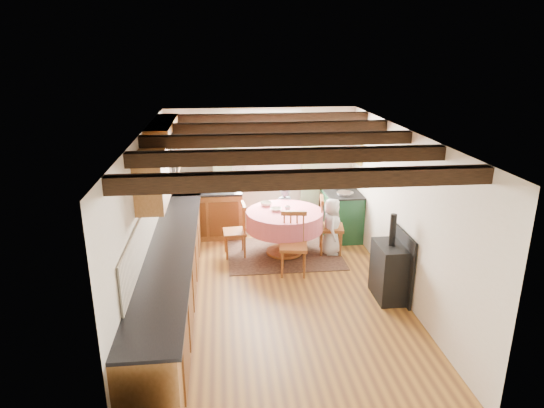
{
  "coord_description": "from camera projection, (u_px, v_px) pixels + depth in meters",
  "views": [
    {
      "loc": [
        -0.76,
        -6.2,
        3.48
      ],
      "look_at": [
        0.0,
        0.8,
        1.15
      ],
      "focal_mm": 31.5,
      "sensor_mm": 36.0,
      "label": 1
    }
  ],
  "objects": [
    {
      "name": "window_pane",
      "position": [
        266.0,
        150.0,
        9.11
      ],
      "size": [
        1.2,
        0.01,
        1.4
      ],
      "primitive_type": "cube",
      "color": "white",
      "rests_on": "wall_back"
    },
    {
      "name": "beam_c",
      "position": [
        279.0,
        140.0,
        6.3
      ],
      "size": [
        3.6,
        0.16,
        0.16
      ],
      "primitive_type": "cube",
      "color": "black",
      "rests_on": "ceiling"
    },
    {
      "name": "window_frame",
      "position": [
        266.0,
        150.0,
        9.11
      ],
      "size": [
        1.34,
        0.03,
        1.54
      ],
      "primitive_type": "cube",
      "color": "white",
      "rests_on": "wall_back"
    },
    {
      "name": "canister_tall",
      "position": [
        190.0,
        185.0,
        8.82
      ],
      "size": [
        0.15,
        0.15,
        0.26
      ],
      "primitive_type": "cylinder",
      "color": "#262628",
      "rests_on": "worktop_back"
    },
    {
      "name": "floor",
      "position": [
        278.0,
        295.0,
        7.02
      ],
      "size": [
        3.6,
        5.5,
        0.0
      ],
      "primitive_type": "cube",
      "color": "#AA742C",
      "rests_on": "ground"
    },
    {
      "name": "wall_right",
      "position": [
        403.0,
        214.0,
        6.83
      ],
      "size": [
        0.0,
        5.5,
        2.4
      ],
      "primitive_type": "cube",
      "color": "silver",
      "rests_on": "ground"
    },
    {
      "name": "dining_table",
      "position": [
        284.0,
        233.0,
        8.28
      ],
      "size": [
        1.32,
        1.32,
        0.8
      ],
      "primitive_type": null,
      "color": "#C05E75",
      "rests_on": "floor"
    },
    {
      "name": "wall_cabinet_glass",
      "position": [
        165.0,
        150.0,
        7.37
      ],
      "size": [
        0.34,
        1.8,
        0.9
      ],
      "primitive_type": "cube",
      "color": "#9F6839",
      "rests_on": "wall_left"
    },
    {
      "name": "aga_range",
      "position": [
        341.0,
        213.0,
        9.08
      ],
      "size": [
        0.64,
        1.0,
        0.92
      ],
      "primitive_type": null,
      "color": "#174025",
      "rests_on": "floor"
    },
    {
      "name": "cast_iron_stove",
      "position": [
        390.0,
        257.0,
        6.76
      ],
      "size": [
        0.38,
        0.64,
        1.28
      ],
      "primitive_type": null,
      "color": "black",
      "rests_on": "floor"
    },
    {
      "name": "wall_front",
      "position": [
        317.0,
        329.0,
        4.05
      ],
      "size": [
        3.6,
        0.0,
        2.4
      ],
      "primitive_type": "cube",
      "color": "silver",
      "rests_on": "ground"
    },
    {
      "name": "bowl_a",
      "position": [
        276.0,
        209.0,
        8.17
      ],
      "size": [
        0.24,
        0.24,
        0.05
      ],
      "primitive_type": "imported",
      "rotation": [
        0.0,
        0.0,
        4.5
      ],
      "color": "silver",
      "rests_on": "dining_table"
    },
    {
      "name": "worktop_left",
      "position": [
        172.0,
        243.0,
        6.59
      ],
      "size": [
        0.64,
        5.3,
        0.04
      ],
      "primitive_type": "cube",
      "color": "black",
      "rests_on": "base_cabinet_left"
    },
    {
      "name": "child_right",
      "position": [
        331.0,
        227.0,
        8.27
      ],
      "size": [
        0.4,
        0.54,
        1.02
      ],
      "primitive_type": "imported",
      "rotation": [
        0.0,
        0.0,
        1.4
      ],
      "color": "silver",
      "rests_on": "floor"
    },
    {
      "name": "curtain_rod",
      "position": [
        267.0,
        119.0,
        8.84
      ],
      "size": [
        2.0,
        0.03,
        0.03
      ],
      "primitive_type": "cylinder",
      "rotation": [
        0.0,
        1.57,
        0.0
      ],
      "color": "black",
      "rests_on": "wall_back"
    },
    {
      "name": "chair_left",
      "position": [
        235.0,
        230.0,
        8.21
      ],
      "size": [
        0.45,
        0.43,
        0.94
      ],
      "primitive_type": null,
      "rotation": [
        0.0,
        0.0,
        -1.5
      ],
      "color": "#9D4E27",
      "rests_on": "floor"
    },
    {
      "name": "curtain_right",
      "position": [
        310.0,
        175.0,
        9.27
      ],
      "size": [
        0.35,
        0.1,
        2.1
      ],
      "primitive_type": "cube",
      "color": "beige",
      "rests_on": "wall_back"
    },
    {
      "name": "child_far",
      "position": [
        284.0,
        212.0,
        8.98
      ],
      "size": [
        0.42,
        0.32,
        1.02
      ],
      "primitive_type": "imported",
      "rotation": [
        0.0,
        0.0,
        3.37
      ],
      "color": "slate",
      "rests_on": "floor"
    },
    {
      "name": "worktop_back",
      "position": [
        207.0,
        191.0,
        8.92
      ],
      "size": [
        1.3,
        0.64,
        0.04
      ],
      "primitive_type": "cube",
      "color": "black",
      "rests_on": "base_cabinet_back"
    },
    {
      "name": "splash_left",
      "position": [
        151.0,
        216.0,
        6.74
      ],
      "size": [
        0.02,
        4.5,
        0.55
      ],
      "primitive_type": "cube",
      "color": "beige",
      "rests_on": "wall_left"
    },
    {
      "name": "curtain_left",
      "position": [
        223.0,
        178.0,
        9.1
      ],
      "size": [
        0.35,
        0.1,
        2.1
      ],
      "primitive_type": "cube",
      "color": "beige",
      "rests_on": "wall_back"
    },
    {
      "name": "cup",
      "position": [
        288.0,
        209.0,
        8.13
      ],
      "size": [
        0.14,
        0.14,
        0.1
      ],
      "primitive_type": "imported",
      "rotation": [
        0.0,
        0.0,
        4.24
      ],
      "color": "silver",
      "rests_on": "dining_table"
    },
    {
      "name": "wall_back",
      "position": [
        261.0,
        170.0,
        9.24
      ],
      "size": [
        3.6,
        0.0,
        2.4
      ],
      "primitive_type": "cube",
      "color": "silver",
      "rests_on": "ground"
    },
    {
      "name": "beam_d",
      "position": [
        271.0,
        127.0,
        7.24
      ],
      "size": [
        3.6,
        0.16,
        0.16
      ],
      "primitive_type": "cube",
      "color": "black",
      "rests_on": "ceiling"
    },
    {
      "name": "wall_plate",
      "position": [
        315.0,
        144.0,
        9.16
      ],
      "size": [
        0.3,
        0.02,
        0.3
      ],
      "primitive_type": "cylinder",
      "rotation": [
        1.57,
        0.0,
        0.0
      ],
      "color": "silver",
      "rests_on": "wall_back"
    },
    {
      "name": "beam_a",
      "position": [
        305.0,
        179.0,
        4.41
      ],
      "size": [
        3.6,
        0.16,
        0.16
      ],
      "primitive_type": "cube",
      "color": "black",
      "rests_on": "ceiling"
    },
    {
      "name": "wall_left",
      "position": [
        146.0,
        223.0,
        6.46
      ],
      "size": [
        0.0,
        5.5,
        2.4
      ],
      "primitive_type": "cube",
      "color": "silver",
      "rests_on": "ground"
    },
    {
      "name": "bowl_b",
      "position": [
        266.0,
        204.0,
        8.44
      ],
      "size": [
        0.2,
        0.2,
        0.06
      ],
      "primitive_type": "imported",
      "rotation": [
        0.0,
        0.0,
        3.13
      ],
      "color": "silver",
      "rests_on": "dining_table"
    },
    {
      "name": "wall_cabinet_solid",
      "position": [
        152.0,
        179.0,
        5.97
      ],
      "size": [
        0.34,
        0.9,
        0.7
      ],
      "primitive_type": "cube",
      "color": "#9F6839",
      "rests_on": "wall_left"
    },
    {
      "name": "rug",
      "position": [
        284.0,
        254.0,
        8.41
      ],
      "size": [
        1.97,
        1.53,
        0.01
      ],
      "primitive_type": "cube",
      "color": "black",
      "rests_on": "floor"
    },
    {
      "name": "base_cabinet_left",
      "position": [
        173.0,
        273.0,
        6.73
      ],
      "size": [
        0.6,
        5.3,
        0.88
      ],
      "primitive_type": "cube",
      "color": "#9F6839",
      "rests_on": "floor"
    },
    {
      "name": "beam_b",
      "position": [
        289.0,
        156.0,
        5.35
      ],
      "size": [
        3.6,
        0.16,
        0.16
      ],
      "primitive_type": "cube",
      "color": "black",
      "rests_on": "ceiling"
    },
    {
      "name": "wall_picture",
      "position": [
        358.0,
        147.0,
        8.84
      ],
      "size": [
        0.04,
        0.5,
        0.6
      ],
      "primitive_type": "cube",
      "color": "gold",
      "rests_on": "wall_right"
    },
    {
      "name": "canister_wide",
      "position": [
        211.0,
        184.0,
        8.91
      ],
      "size": [
        0.2,
        0.2,
        0.22
      ],
      "primitive_type": "cylinder",
      "color": "#262628",
      "rests_on": "worktop_back"
    },
    {
      "name": "beam_e",
      "position": [
        264.0,
        118.0,
        8.18
      ],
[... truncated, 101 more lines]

